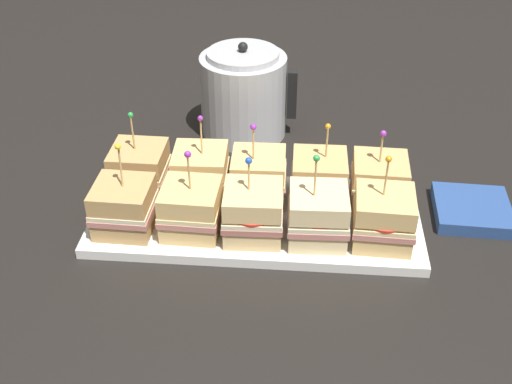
% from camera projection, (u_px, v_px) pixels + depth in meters
% --- Properties ---
extents(ground_plane, '(6.00, 6.00, 0.00)m').
position_uv_depth(ground_plane, '(256.00, 222.00, 1.13)').
color(ground_plane, black).
extents(serving_platter, '(0.57, 0.25, 0.02)m').
position_uv_depth(serving_platter, '(256.00, 218.00, 1.13)').
color(serving_platter, white).
rests_on(serving_platter, ground_plane).
extents(sandwich_front_far_left, '(0.10, 0.10, 0.16)m').
position_uv_depth(sandwich_front_far_left, '(124.00, 207.00, 1.07)').
color(sandwich_front_far_left, tan).
rests_on(sandwich_front_far_left, serving_platter).
extents(sandwich_front_left, '(0.10, 0.10, 0.16)m').
position_uv_depth(sandwich_front_left, '(191.00, 209.00, 1.06)').
color(sandwich_front_left, tan).
rests_on(sandwich_front_left, serving_platter).
extents(sandwich_front_center, '(0.10, 0.10, 0.15)m').
position_uv_depth(sandwich_front_center, '(254.00, 213.00, 1.05)').
color(sandwich_front_center, '#DBB77A').
rests_on(sandwich_front_center, serving_platter).
extents(sandwich_front_right, '(0.10, 0.10, 0.16)m').
position_uv_depth(sandwich_front_right, '(318.00, 216.00, 1.05)').
color(sandwich_front_right, beige).
rests_on(sandwich_front_right, serving_platter).
extents(sandwich_front_far_right, '(0.10, 0.10, 0.16)m').
position_uv_depth(sandwich_front_far_right, '(383.00, 218.00, 1.04)').
color(sandwich_front_far_right, tan).
rests_on(sandwich_front_far_right, serving_platter).
extents(sandwich_back_far_left, '(0.10, 0.10, 0.16)m').
position_uv_depth(sandwich_back_far_left, '(140.00, 170.00, 1.16)').
color(sandwich_back_far_left, tan).
rests_on(sandwich_back_far_left, serving_platter).
extents(sandwich_back_left, '(0.10, 0.10, 0.16)m').
position_uv_depth(sandwich_back_left, '(201.00, 173.00, 1.15)').
color(sandwich_back_left, tan).
rests_on(sandwich_back_left, serving_platter).
extents(sandwich_back_center, '(0.10, 0.10, 0.15)m').
position_uv_depth(sandwich_back_center, '(259.00, 176.00, 1.14)').
color(sandwich_back_center, tan).
rests_on(sandwich_back_center, serving_platter).
extents(sandwich_back_right, '(0.10, 0.10, 0.16)m').
position_uv_depth(sandwich_back_right, '(319.00, 180.00, 1.13)').
color(sandwich_back_right, tan).
rests_on(sandwich_back_right, serving_platter).
extents(sandwich_back_far_right, '(0.10, 0.10, 0.15)m').
position_uv_depth(sandwich_back_far_right, '(379.00, 181.00, 1.13)').
color(sandwich_back_far_right, tan).
rests_on(sandwich_back_far_right, serving_platter).
extents(kettle_steel, '(0.20, 0.18, 0.21)m').
position_uv_depth(kettle_steel, '(244.00, 94.00, 1.35)').
color(kettle_steel, '#B7BABF').
rests_on(kettle_steel, ground_plane).
extents(napkin_stack, '(0.14, 0.14, 0.02)m').
position_uv_depth(napkin_stack, '(472.00, 210.00, 1.14)').
color(napkin_stack, navy).
rests_on(napkin_stack, ground_plane).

